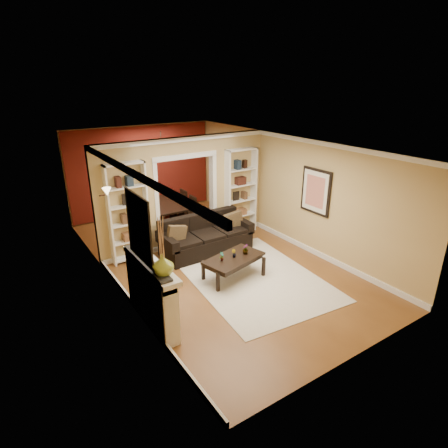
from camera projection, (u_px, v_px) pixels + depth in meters
floor at (212, 259)px, 8.78m from camera, size 8.00×8.00×0.00m
ceiling at (210, 144)px, 7.80m from camera, size 8.00×8.00×0.00m
wall_back at (142, 170)px, 11.40m from camera, size 8.00×0.00×8.00m
wall_front at (362, 281)px, 5.18m from camera, size 8.00×0.00×8.00m
wall_left at (110, 225)px, 7.14m from camera, size 0.00×8.00×8.00m
wall_right at (287, 189)px, 9.44m from camera, size 0.00×8.00×8.00m
partition_wall at (185, 192)px, 9.22m from camera, size 4.50×0.15×2.70m
red_back_panel at (143, 172)px, 11.39m from camera, size 4.44×0.04×2.64m
dining_window at (143, 164)px, 11.27m from camera, size 0.78×0.03×0.98m
area_rug at (253, 277)px, 7.98m from camera, size 2.78×3.68×0.01m
sofa at (206, 235)px, 9.04m from camera, size 2.25×0.97×0.88m
pillow_left at (176, 234)px, 8.54m from camera, size 0.44×0.13×0.44m
pillow_right at (234, 220)px, 9.35m from camera, size 0.47×0.22×0.45m
coffee_table at (234, 267)px, 7.90m from camera, size 1.41×0.98×0.48m
plant_left at (222, 256)px, 7.62m from camera, size 0.13×0.11×0.20m
plant_center at (234, 253)px, 7.78m from camera, size 0.11×0.12×0.17m
plant_right at (245, 249)px, 7.92m from camera, size 0.16×0.16×0.22m
bookshelf_left at (128, 213)px, 8.37m from camera, size 0.90×0.30×2.30m
bookshelf_right at (240, 192)px, 9.96m from camera, size 0.90×0.30×2.30m
fireplace at (153, 293)px, 6.33m from camera, size 0.32×1.70×1.16m
vase at (163, 265)px, 5.66m from camera, size 0.39×0.39×0.35m
mirror at (139, 228)px, 5.82m from camera, size 0.03×0.95×1.10m
wall_sconce at (104, 194)px, 7.44m from camera, size 0.18×0.18×0.22m
framed_art at (316, 191)px, 8.57m from camera, size 0.04×0.85×1.05m
dining_table at (165, 213)px, 10.92m from camera, size 1.69×0.94×0.59m
dining_chair_nw at (151, 214)px, 10.34m from camera, size 0.53×0.53×0.94m
dining_chair_ne at (187, 209)px, 10.93m from camera, size 0.50×0.50×0.79m
dining_chair_sw at (143, 210)px, 10.83m from camera, size 0.44×0.44×0.82m
dining_chair_se at (177, 203)px, 11.39m from camera, size 0.47×0.47×0.83m
chandelier at (159, 155)px, 10.15m from camera, size 0.50×0.50×0.30m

